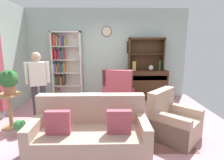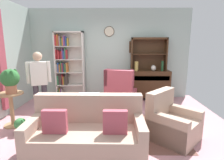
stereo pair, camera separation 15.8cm
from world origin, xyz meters
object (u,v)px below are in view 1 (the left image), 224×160
(sideboard_hutch, at_px, (146,49))
(potted_plant_large, at_px, (9,80))
(potted_plant_small, at_px, (20,126))
(vase_tall, at_px, (134,66))
(couch_floral, at_px, (90,134))
(plant_stand, at_px, (10,107))
(sideboard, at_px, (146,83))
(person_reading, at_px, (38,81))
(book_stack, at_px, (105,105))
(bottle_wine, at_px, (160,66))
(coffee_table, at_px, (106,110))
(bookshelf, at_px, (65,65))
(armchair_floral, at_px, (173,123))
(wingback_chair, at_px, (119,92))
(vase_round, at_px, (151,68))

(sideboard_hutch, distance_m, potted_plant_large, 3.84)
(potted_plant_large, bearing_deg, potted_plant_small, -47.01)
(vase_tall, distance_m, couch_floral, 3.11)
(sideboard_hutch, relative_size, plant_stand, 1.51)
(sideboard, bearing_deg, person_reading, -150.33)
(sideboard, xyz_separation_m, book_stack, (-1.26, -1.95, -0.04))
(bottle_wine, xyz_separation_m, book_stack, (-1.65, -1.86, -0.60))
(coffee_table, bearing_deg, potted_plant_large, -177.88)
(sideboard, bearing_deg, bottle_wine, -12.89)
(bookshelf, bearing_deg, book_stack, -57.72)
(sideboard, xyz_separation_m, armchair_floral, (0.01, -2.44, -0.22))
(armchair_floral, distance_m, wingback_chair, 2.04)
(book_stack, bearing_deg, bottle_wine, 48.37)
(armchair_floral, bearing_deg, bookshelf, 135.38)
(wingback_chair, bearing_deg, armchair_floral, -63.94)
(armchair_floral, xyz_separation_m, wingback_chair, (-0.90, 1.83, 0.09))
(vase_tall, bearing_deg, coffee_table, -114.70)
(bookshelf, height_order, sideboard, bookshelf)
(sideboard, bearing_deg, plant_stand, -148.66)
(coffee_table, bearing_deg, book_stack, -135.35)
(coffee_table, bearing_deg, person_reading, 167.01)
(couch_floral, xyz_separation_m, book_stack, (0.22, 0.94, 0.16))
(vase_tall, height_order, wingback_chair, vase_tall)
(potted_plant_large, bearing_deg, bookshelf, 73.17)
(wingback_chair, relative_size, potted_plant_small, 3.37)
(vase_round, relative_size, potted_plant_small, 0.55)
(vase_tall, bearing_deg, wingback_chair, -133.39)
(sideboard_hutch, distance_m, couch_floral, 3.57)
(wingback_chair, bearing_deg, couch_floral, -104.64)
(wingback_chair, bearing_deg, book_stack, -105.61)
(bookshelf, relative_size, sideboard_hutch, 1.91)
(sideboard_hutch, relative_size, bottle_wine, 3.60)
(wingback_chair, distance_m, person_reading, 2.17)
(vase_round, height_order, bottle_wine, bottle_wine)
(sideboard_hutch, xyz_separation_m, book_stack, (-1.26, -2.06, -1.09))
(sideboard_hutch, height_order, vase_round, sideboard_hutch)
(sideboard, bearing_deg, book_stack, -122.94)
(bookshelf, height_order, person_reading, bookshelf)
(potted_plant_large, relative_size, coffee_table, 0.63)
(potted_plant_small, xyz_separation_m, book_stack, (1.63, 0.35, 0.29))
(bookshelf, bearing_deg, potted_plant_large, -106.83)
(sideboard, distance_m, sideboard_hutch, 1.06)
(sideboard_hutch, distance_m, potted_plant_small, 4.01)
(vase_round, relative_size, coffee_table, 0.21)
(bottle_wine, distance_m, armchair_floral, 2.50)
(bottle_wine, relative_size, book_stack, 1.57)
(coffee_table, bearing_deg, couch_floral, -104.26)
(potted_plant_small, xyz_separation_m, coffee_table, (1.65, 0.37, 0.17))
(armchair_floral, xyz_separation_m, person_reading, (-2.77, 0.86, 0.62))
(vase_round, xyz_separation_m, coffee_table, (-1.37, -1.86, -0.65))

